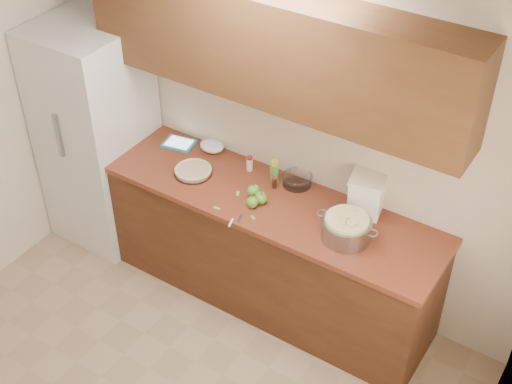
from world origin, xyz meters
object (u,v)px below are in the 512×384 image
Objects in this scene: pie at (193,171)px; flour_canister at (367,194)px; tablet at (179,143)px; colander at (346,228)px.

pie is 0.99× the size of flour_canister.
tablet is (-0.31, 0.23, -0.01)m from pie.
pie is 1.21m from colander.
pie reaches higher than tablet.
colander is at bearing -20.56° from tablet.
flour_canister is (-0.01, 0.30, 0.06)m from colander.
colander is 1.53× the size of flour_canister.
tablet is at bearing -177.98° from flour_canister.
colander is at bearing -0.80° from pie.
flour_canister is at bearing -9.18° from tablet.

